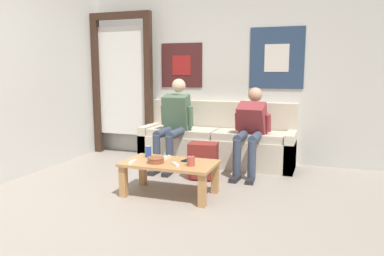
% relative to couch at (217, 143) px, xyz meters
% --- Properties ---
extents(ground_plane, '(18.00, 18.00, 0.00)m').
position_rel_couch_xyz_m(ground_plane, '(-0.16, -2.36, -0.29)').
color(ground_plane, gray).
extents(wall_back, '(10.00, 0.07, 2.55)m').
position_rel_couch_xyz_m(wall_back, '(-0.16, 0.32, 0.98)').
color(wall_back, silver).
rests_on(wall_back, ground_plane).
extents(door_frame, '(1.00, 0.10, 2.15)m').
position_rel_couch_xyz_m(door_frame, '(-1.55, 0.10, 0.91)').
color(door_frame, '#382319').
rests_on(door_frame, ground_plane).
extents(couch, '(2.14, 0.65, 0.86)m').
position_rel_couch_xyz_m(couch, '(0.00, 0.00, 0.00)').
color(couch, beige).
rests_on(couch, ground_plane).
extents(coffee_table, '(0.97, 0.55, 0.36)m').
position_rel_couch_xyz_m(coffee_table, '(-0.09, -1.47, -0.00)').
color(coffee_table, '#B27F4C').
rests_on(coffee_table, ground_plane).
extents(person_seated_adult, '(0.47, 0.83, 1.18)m').
position_rel_couch_xyz_m(person_seated_adult, '(-0.50, -0.36, 0.34)').
color(person_seated_adult, '#384256').
rests_on(person_seated_adult, ground_plane).
extents(person_seated_teen, '(0.47, 0.91, 1.08)m').
position_rel_couch_xyz_m(person_seated_teen, '(0.53, -0.32, 0.30)').
color(person_seated_teen, '#384256').
rests_on(person_seated_teen, ground_plane).
extents(backpack, '(0.37, 0.30, 0.43)m').
position_rel_couch_xyz_m(backpack, '(0.05, -0.79, -0.08)').
color(backpack, maroon).
rests_on(backpack, ground_plane).
extents(ceramic_bowl, '(0.17, 0.17, 0.06)m').
position_rel_couch_xyz_m(ceramic_bowl, '(-0.21, -1.56, 0.10)').
color(ceramic_bowl, brown).
rests_on(ceramic_bowl, coffee_table).
extents(pillar_candle, '(0.08, 0.08, 0.11)m').
position_rel_couch_xyz_m(pillar_candle, '(0.17, -1.55, 0.11)').
color(pillar_candle, '#B24C42').
rests_on(pillar_candle, coffee_table).
extents(drink_can_blue, '(0.07, 0.07, 0.12)m').
position_rel_couch_xyz_m(drink_can_blue, '(-0.40, -1.35, 0.13)').
color(drink_can_blue, '#28479E').
rests_on(drink_can_blue, coffee_table).
extents(game_controller_near_left, '(0.05, 0.15, 0.03)m').
position_rel_couch_xyz_m(game_controller_near_left, '(-0.43, -1.64, 0.08)').
color(game_controller_near_left, white).
rests_on(game_controller_near_left, coffee_table).
extents(game_controller_near_right, '(0.06, 0.15, 0.03)m').
position_rel_couch_xyz_m(game_controller_near_right, '(-0.20, -1.34, 0.08)').
color(game_controller_near_right, white).
rests_on(game_controller_near_right, coffee_table).
extents(game_controller_far_center, '(0.12, 0.13, 0.03)m').
position_rel_couch_xyz_m(game_controller_far_center, '(0.01, -1.58, 0.08)').
color(game_controller_far_center, white).
rests_on(game_controller_far_center, coffee_table).
extents(cell_phone, '(0.10, 0.15, 0.01)m').
position_rel_couch_xyz_m(cell_phone, '(0.06, -1.36, 0.07)').
color(cell_phone, black).
rests_on(cell_phone, coffee_table).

